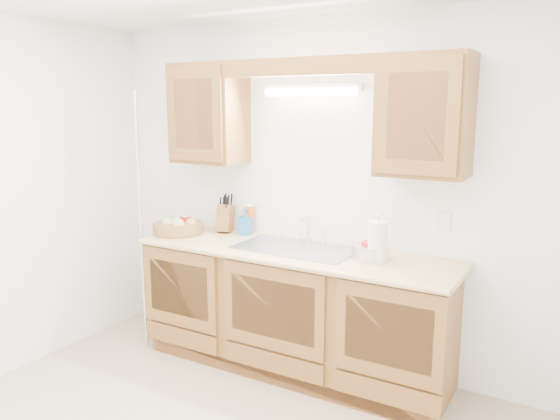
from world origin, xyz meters
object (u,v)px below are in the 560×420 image
Objects in this scene: knife_block at (225,218)px; paper_towel at (378,242)px; fruit_basket at (178,226)px; apple_bowl at (370,251)px.

paper_towel is at bearing -23.50° from knife_block.
fruit_basket is at bearing -159.01° from knife_block.
fruit_basket is at bearing -178.76° from paper_towel.
apple_bowl is at bearing 155.55° from paper_towel.
knife_block reaches higher than apple_bowl.
fruit_basket reaches higher than apple_bowl.
paper_towel reaches higher than fruit_basket.
paper_towel is 0.10m from apple_bowl.
paper_towel is (1.63, 0.04, 0.08)m from fruit_basket.
fruit_basket is 1.39× the size of paper_towel.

